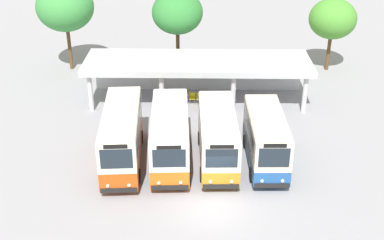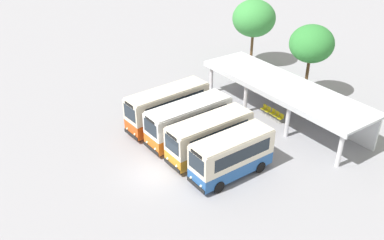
{
  "view_description": "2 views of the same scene",
  "coord_description": "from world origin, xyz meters",
  "views": [
    {
      "loc": [
        -0.77,
        -22.78,
        17.0
      ],
      "look_at": [
        -1.22,
        5.51,
        2.51
      ],
      "focal_mm": 47.42,
      "sensor_mm": 36.0,
      "label": 1
    },
    {
      "loc": [
        21.64,
        -11.66,
        18.35
      ],
      "look_at": [
        -1.91,
        4.6,
        2.24
      ],
      "focal_mm": 37.79,
      "sensor_mm": 36.0,
      "label": 2
    }
  ],
  "objects": [
    {
      "name": "waiting_chair_middle_seat",
      "position": [
        -1.33,
        13.36,
        0.52
      ],
      "size": [
        0.44,
        0.44,
        0.86
      ],
      "color": "slate",
      "rests_on": "ground"
    },
    {
      "name": "waiting_chair_fifth_seat",
      "position": [
        -0.21,
        13.28,
        0.52
      ],
      "size": [
        0.44,
        0.44,
        0.86
      ],
      "color": "slate",
      "rests_on": "ground"
    },
    {
      "name": "city_bus_nearest_orange",
      "position": [
        -5.54,
        4.52,
        1.96
      ],
      "size": [
        2.71,
        7.93,
        3.57
      ],
      "color": "black",
      "rests_on": "ground"
    },
    {
      "name": "waiting_chair_end_by_column",
      "position": [
        -2.45,
        13.33,
        0.52
      ],
      "size": [
        0.44,
        0.44,
        0.86
      ],
      "color": "slate",
      "rests_on": "ground"
    },
    {
      "name": "city_bus_middle_cream",
      "position": [
        0.38,
        4.7,
        1.85
      ],
      "size": [
        2.47,
        7.28,
        3.35
      ],
      "color": "black",
      "rests_on": "ground"
    },
    {
      "name": "terminal_canopy",
      "position": [
        -0.93,
        14.53,
        2.6
      ],
      "size": [
        17.39,
        5.08,
        3.4
      ],
      "color": "silver",
      "rests_on": "ground"
    },
    {
      "name": "waiting_chair_second_from_end",
      "position": [
        -1.89,
        13.31,
        0.52
      ],
      "size": [
        0.44,
        0.44,
        0.86
      ],
      "color": "slate",
      "rests_on": "ground"
    },
    {
      "name": "ground_plane",
      "position": [
        0.0,
        0.0,
        0.0
      ],
      "size": [
        180.0,
        180.0,
        0.0
      ],
      "primitive_type": "plane",
      "color": "#939399"
    },
    {
      "name": "roadside_tree_behind_canopy",
      "position": [
        -2.67,
        19.16,
        5.65
      ],
      "size": [
        4.3,
        4.3,
        7.5
      ],
      "color": "brown",
      "rests_on": "ground"
    },
    {
      "name": "roadside_tree_east_of_canopy",
      "position": [
        10.83,
        20.79,
        4.71
      ],
      "size": [
        4.14,
        4.14,
        6.49
      ],
      "color": "brown",
      "rests_on": "ground"
    },
    {
      "name": "roadside_tree_west_of_canopy",
      "position": [
        -12.5,
        20.64,
        5.7
      ],
      "size": [
        4.99,
        4.99,
        7.84
      ],
      "color": "brown",
      "rests_on": "ground"
    },
    {
      "name": "waiting_chair_fourth_seat",
      "position": [
        -0.77,
        13.32,
        0.52
      ],
      "size": [
        0.44,
        0.44,
        0.86
      ],
      "color": "slate",
      "rests_on": "ground"
    },
    {
      "name": "city_bus_second_in_row",
      "position": [
        -2.58,
        4.75,
        1.86
      ],
      "size": [
        2.61,
        7.72,
        3.37
      ],
      "color": "black",
      "rests_on": "ground"
    },
    {
      "name": "city_bus_fourth_amber",
      "position": [
        3.34,
        4.49,
        1.85
      ],
      "size": [
        2.34,
        6.58,
        3.36
      ],
      "color": "black",
      "rests_on": "ground"
    }
  ]
}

